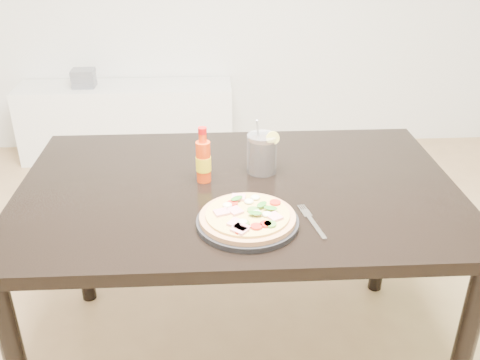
{
  "coord_description": "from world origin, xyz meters",
  "views": [
    {
      "loc": [
        -0.22,
        -1.36,
        1.55
      ],
      "look_at": [
        -0.15,
        0.03,
        0.83
      ],
      "focal_mm": 40.0,
      "sensor_mm": 36.0,
      "label": 1
    }
  ],
  "objects_px": {
    "plate": "(248,222)",
    "fork": "(311,220)",
    "hot_sauce_bottle": "(203,160)",
    "cola_cup": "(262,154)",
    "media_console": "(128,121)",
    "pizza": "(248,216)",
    "dining_table": "(238,208)"
  },
  "relations": [
    {
      "from": "plate",
      "to": "fork",
      "type": "distance_m",
      "value": 0.18
    },
    {
      "from": "dining_table",
      "to": "pizza",
      "type": "height_order",
      "value": "pizza"
    },
    {
      "from": "hot_sauce_bottle",
      "to": "media_console",
      "type": "xyz_separation_m",
      "value": [
        -0.54,
        1.88,
        -0.57
      ]
    },
    {
      "from": "hot_sauce_bottle",
      "to": "cola_cup",
      "type": "relative_size",
      "value": 0.97
    },
    {
      "from": "plate",
      "to": "pizza",
      "type": "bearing_deg",
      "value": -75.48
    },
    {
      "from": "plate",
      "to": "cola_cup",
      "type": "relative_size",
      "value": 1.52
    },
    {
      "from": "plate",
      "to": "fork",
      "type": "xyz_separation_m",
      "value": [
        0.18,
        0.01,
        -0.01
      ]
    },
    {
      "from": "plate",
      "to": "fork",
      "type": "relative_size",
      "value": 1.53
    },
    {
      "from": "fork",
      "to": "media_console",
      "type": "height_order",
      "value": "fork"
    },
    {
      "from": "hot_sauce_bottle",
      "to": "cola_cup",
      "type": "height_order",
      "value": "cola_cup"
    },
    {
      "from": "media_console",
      "to": "fork",
      "type": "bearing_deg",
      "value": -68.45
    },
    {
      "from": "pizza",
      "to": "media_console",
      "type": "distance_m",
      "value": 2.32
    },
    {
      "from": "pizza",
      "to": "media_console",
      "type": "xyz_separation_m",
      "value": [
        -0.67,
        2.16,
        -0.53
      ]
    },
    {
      "from": "hot_sauce_bottle",
      "to": "fork",
      "type": "relative_size",
      "value": 0.98
    },
    {
      "from": "dining_table",
      "to": "fork",
      "type": "xyz_separation_m",
      "value": [
        0.2,
        -0.23,
        0.09
      ]
    },
    {
      "from": "media_console",
      "to": "cola_cup",
      "type": "bearing_deg",
      "value": -67.97
    },
    {
      "from": "plate",
      "to": "cola_cup",
      "type": "bearing_deg",
      "value": 78.28
    },
    {
      "from": "plate",
      "to": "pizza",
      "type": "height_order",
      "value": "pizza"
    },
    {
      "from": "dining_table",
      "to": "cola_cup",
      "type": "xyz_separation_m",
      "value": [
        0.08,
        0.1,
        0.15
      ]
    },
    {
      "from": "plate",
      "to": "media_console",
      "type": "height_order",
      "value": "plate"
    },
    {
      "from": "fork",
      "to": "media_console",
      "type": "xyz_separation_m",
      "value": [
        -0.85,
        2.15,
        -0.5
      ]
    },
    {
      "from": "pizza",
      "to": "hot_sauce_bottle",
      "type": "xyz_separation_m",
      "value": [
        -0.12,
        0.28,
        0.05
      ]
    },
    {
      "from": "cola_cup",
      "to": "media_console",
      "type": "height_order",
      "value": "cola_cup"
    },
    {
      "from": "media_console",
      "to": "pizza",
      "type": "bearing_deg",
      "value": -72.83
    },
    {
      "from": "hot_sauce_bottle",
      "to": "cola_cup",
      "type": "bearing_deg",
      "value": 17.24
    },
    {
      "from": "hot_sauce_bottle",
      "to": "fork",
      "type": "bearing_deg",
      "value": -41.33
    },
    {
      "from": "pizza",
      "to": "fork",
      "type": "relative_size",
      "value": 1.43
    },
    {
      "from": "hot_sauce_bottle",
      "to": "fork",
      "type": "xyz_separation_m",
      "value": [
        0.31,
        -0.27,
        -0.07
      ]
    },
    {
      "from": "pizza",
      "to": "cola_cup",
      "type": "relative_size",
      "value": 1.41
    },
    {
      "from": "dining_table",
      "to": "fork",
      "type": "bearing_deg",
      "value": -49.65
    },
    {
      "from": "plate",
      "to": "media_console",
      "type": "relative_size",
      "value": 0.21
    },
    {
      "from": "cola_cup",
      "to": "media_console",
      "type": "xyz_separation_m",
      "value": [
        -0.74,
        1.82,
        -0.56
      ]
    }
  ]
}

